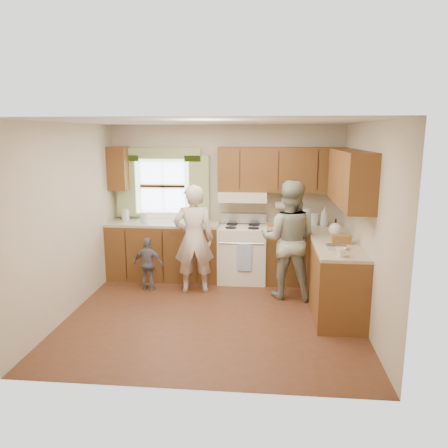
# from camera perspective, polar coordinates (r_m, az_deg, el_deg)

# --- Properties ---
(room) EXTENTS (3.80, 3.80, 3.80)m
(room) POSITION_cam_1_polar(r_m,az_deg,el_deg) (5.55, -1.42, 0.19)
(room) COLOR #4C2A17
(room) RESTS_ON ground
(kitchen_fixtures) EXTENTS (3.80, 2.25, 2.15)m
(kitchen_fixtures) POSITION_cam_1_polar(r_m,az_deg,el_deg) (6.65, 4.98, -1.54)
(kitchen_fixtures) COLOR #42210E
(kitchen_fixtures) RESTS_ON ground
(stove) EXTENTS (0.76, 0.67, 1.07)m
(stove) POSITION_cam_1_polar(r_m,az_deg,el_deg) (7.10, 2.41, -3.74)
(stove) COLOR silver
(stove) RESTS_ON ground
(woman_left) EXTENTS (0.65, 0.47, 1.64)m
(woman_left) POSITION_cam_1_polar(r_m,az_deg,el_deg) (6.52, -3.95, -1.98)
(woman_left) COLOR beige
(woman_left) RESTS_ON ground
(woman_right) EXTENTS (0.92, 0.77, 1.72)m
(woman_right) POSITION_cam_1_polar(r_m,az_deg,el_deg) (6.36, 8.43, -2.06)
(woman_right) COLOR #2D4533
(woman_right) RESTS_ON ground
(child) EXTENTS (0.50, 0.26, 0.82)m
(child) POSITION_cam_1_polar(r_m,az_deg,el_deg) (6.77, -9.85, -5.17)
(child) COLOR slate
(child) RESTS_ON ground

